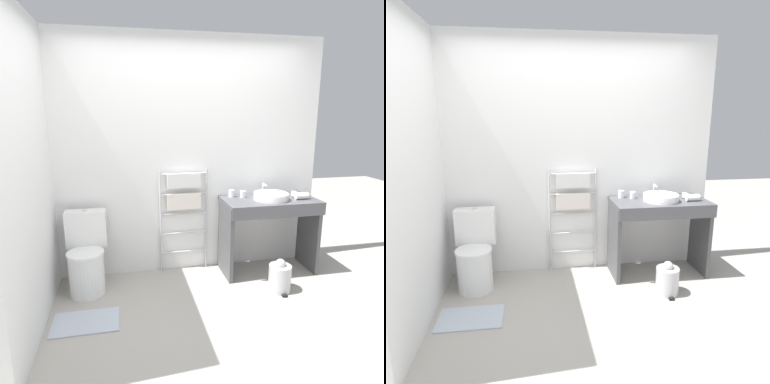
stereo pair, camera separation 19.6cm
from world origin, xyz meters
The scene contains 13 objects.
ground_plane centered at (0.00, 0.00, 0.00)m, with size 12.00×12.00×0.00m, color #A8A399.
wall_back centered at (0.00, 1.43, 1.28)m, with size 3.04×0.12×2.56m, color white.
wall_side centered at (-1.46, 0.69, 1.28)m, with size 0.12×2.04×2.56m, color white.
toilet centered at (-1.09, 1.06, 0.34)m, with size 0.41×0.49×0.80m.
towel_radiator centered at (-0.05, 1.32, 0.81)m, with size 0.54×0.06×1.16m.
vanity_counter centered at (0.87, 1.09, 0.58)m, with size 1.03×0.52×0.84m.
sink_basin centered at (0.87, 1.08, 0.88)m, with size 0.37×0.37×0.07m.
faucet centered at (0.87, 1.28, 0.93)m, with size 0.02×0.10×0.14m.
cup_near_wall centered at (0.48, 1.28, 0.88)m, with size 0.07×0.07×0.08m.
cup_near_edge centered at (0.60, 1.23, 0.88)m, with size 0.06×0.06×0.08m.
hair_dryer centered at (1.21, 1.05, 0.88)m, with size 0.19×0.18×0.07m.
trash_bin centered at (0.80, 0.65, 0.15)m, with size 0.22×0.26×0.34m.
bath_mat centered at (-1.07, 0.48, 0.01)m, with size 0.56×0.36×0.01m, color #B2BCCC.
Camera 2 is at (-0.51, -2.29, 1.77)m, focal length 32.00 mm.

